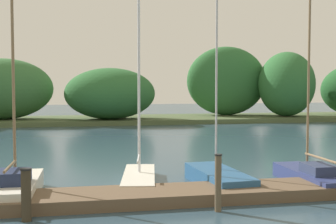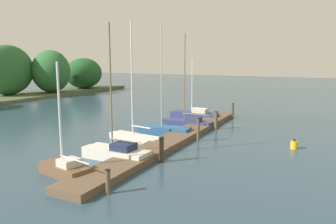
# 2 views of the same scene
# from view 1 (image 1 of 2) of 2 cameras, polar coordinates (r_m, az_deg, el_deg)

# --- Properties ---
(dock_pier) EXTENTS (20.75, 1.80, 0.35)m
(dock_pier) POSITION_cam_1_polar(r_m,az_deg,el_deg) (13.92, 2.86, -10.04)
(dock_pier) COLOR brown
(dock_pier) RESTS_ON ground
(far_shore) EXTENTS (62.53, 8.66, 7.10)m
(far_shore) POSITION_cam_1_polar(r_m,az_deg,el_deg) (41.52, -10.73, 2.55)
(far_shore) COLOR #4C5B38
(far_shore) RESTS_ON ground
(sailboat_1) EXTENTS (1.48, 4.02, 7.17)m
(sailboat_1) POSITION_cam_1_polar(r_m,az_deg,el_deg) (14.79, -18.34, -8.56)
(sailboat_1) COLOR silver
(sailboat_1) RESTS_ON ground
(sailboat_2) EXTENTS (1.68, 4.18, 7.77)m
(sailboat_2) POSITION_cam_1_polar(r_m,az_deg,el_deg) (16.12, -3.56, -7.60)
(sailboat_2) COLOR silver
(sailboat_2) RESTS_ON ground
(sailboat_3) EXTENTS (1.49, 3.96, 7.76)m
(sailboat_3) POSITION_cam_1_polar(r_m,az_deg,el_deg) (15.86, 6.03, -7.85)
(sailboat_3) COLOR #285684
(sailboat_3) RESTS_ON ground
(sailboat_4) EXTENTS (1.19, 4.25, 7.23)m
(sailboat_4) POSITION_cam_1_polar(r_m,az_deg,el_deg) (16.62, 16.99, -7.35)
(sailboat_4) COLOR navy
(sailboat_4) RESTS_ON ground
(mooring_piling_1) EXTENTS (0.29, 0.29, 1.33)m
(mooring_piling_1) POSITION_cam_1_polar(r_m,az_deg,el_deg) (12.24, -17.03, -9.68)
(mooring_piling_1) COLOR #3D3323
(mooring_piling_1) RESTS_ON ground
(mooring_piling_2) EXTENTS (0.20, 0.20, 1.55)m
(mooring_piling_2) POSITION_cam_1_polar(r_m,az_deg,el_deg) (12.63, 6.17, -8.63)
(mooring_piling_2) COLOR brown
(mooring_piling_2) RESTS_ON ground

